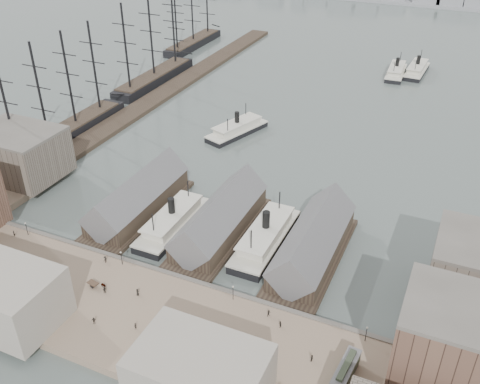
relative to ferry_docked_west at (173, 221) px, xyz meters
The scene contains 35 objects.
ground 19.14m from the ferry_docked_west, 46.79° to the right, with size 900.00×900.00×0.00m, color #4B5754.
quay 36.28m from the ferry_docked_west, 68.98° to the right, with size 180.00×30.00×2.00m, color #806A56.
seawall 23.09m from the ferry_docked_west, 55.68° to the right, with size 180.00×1.20×2.30m, color #59544C.
west_wharf 102.23m from the ferry_docked_west, 122.55° to the left, with size 10.00×220.00×1.60m, color #2D231C.
ferry_shed_west 13.54m from the ferry_docked_west, 166.84° to the left, with size 14.00×42.00×12.60m.
ferry_shed_center 13.54m from the ferry_docked_west, 13.16° to the left, with size 14.00×42.00×12.60m.
ferry_shed_east 39.18m from the ferry_docked_west, ahead, with size 14.00×42.00×12.60m.
warehouse_west_back 57.53m from the ferry_docked_west, behind, with size 26.00×20.00×14.00m, color #60564C.
street_bldg_center 56.67m from the ferry_docked_west, 54.25° to the right, with size 24.00×16.00×10.00m, color gray.
lamp_post_far_w 38.26m from the ferry_docked_west, 146.93° to the right, with size 0.44×0.44×3.92m.
lamp_post_near_w 21.06m from the ferry_docked_west, 95.48° to the right, with size 0.44×0.44×3.92m.
lamp_post_near_e 34.98m from the ferry_docked_west, 36.66° to the right, with size 0.44×0.44×3.92m.
lamp_post_far_e 61.67m from the ferry_docked_west, 19.76° to the right, with size 0.44×0.44×3.92m.
ferry_docked_west is the anchor object (origin of this frame).
ferry_docked_east 26.26m from the ferry_docked_west, ahead, with size 9.09×30.31×10.83m.
ferry_open_near 63.03m from the ferry_docked_west, 98.28° to the left, with size 16.02×27.55×9.43m.
ferry_open_mid 156.48m from the ferry_docked_west, 77.92° to the left, with size 9.10×25.84×9.09m.
ferry_open_far 164.95m from the ferry_docked_west, 75.47° to the left, with size 8.98×26.59×9.39m.
sailing_ship_near 72.81m from the ferry_docked_west, 153.45° to the left, with size 9.17×63.16×37.69m.
sailing_ship_mid 118.30m from the ferry_docked_west, 124.47° to the left, with size 9.56×55.21×39.29m.
sailing_ship_far 174.32m from the ferry_docked_west, 116.69° to the left, with size 8.97×49.82×36.87m.
tram 65.15m from the ferry_docked_west, 29.59° to the right, with size 3.72×10.68×3.72m.
horse_cart_left 34.74m from the ferry_docked_west, 121.86° to the right, with size 4.22×4.13×1.46m.
horse_cart_center 30.08m from the ferry_docked_west, 93.53° to the right, with size 4.91×1.99×1.49m.
horse_cart_right 46.81m from the ferry_docked_west, 51.25° to the right, with size 4.82×3.25×1.60m.
pedestrian_0 41.67m from the ferry_docked_west, 146.90° to the right, with size 0.62×0.46×1.71m, color black.
pedestrian_1 44.50m from the ferry_docked_west, 125.53° to the right, with size 0.85×0.66×1.75m, color black.
pedestrian_2 22.72m from the ferry_docked_west, 105.99° to the right, with size 1.13×0.65×1.76m, color black.
pedestrian_3 40.03m from the ferry_docked_west, 84.22° to the right, with size 0.97×0.40×1.65m, color black.
pedestrian_4 29.56m from the ferry_docked_west, 75.06° to the right, with size 0.87×0.56×1.78m, color black.
pedestrian_5 39.73m from the ferry_docked_west, 70.84° to the right, with size 0.58×0.42×1.59m, color black.
pedestrian_6 43.55m from the ferry_docked_west, 30.98° to the right, with size 0.80×0.63×1.66m, color black.
pedestrian_8 58.17m from the ferry_docked_west, 31.53° to the right, with size 1.00×0.42×1.71m, color black.
pedestrian_10 30.99m from the ferry_docked_west, 89.56° to the right, with size 0.79×0.62×1.63m, color black.
pedestrian_11 47.45m from the ferry_docked_west, 31.08° to the right, with size 0.78×0.60×1.60m, color black.
Camera 1 is at (53.55, -88.58, 85.58)m, focal length 40.00 mm.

